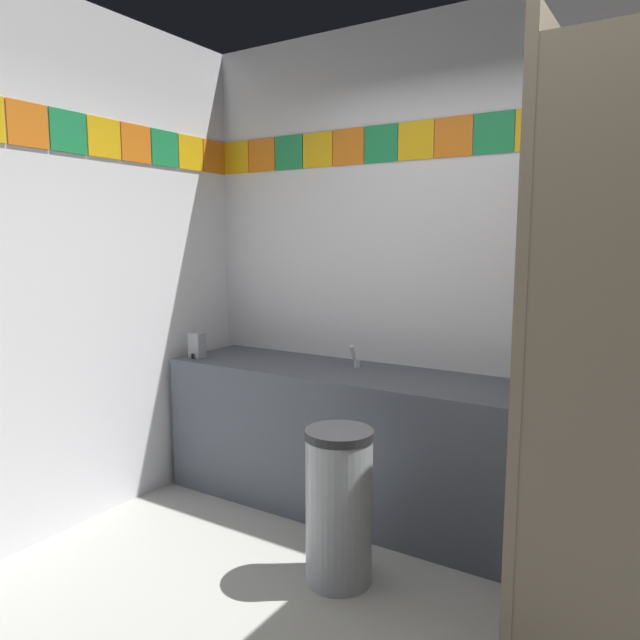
# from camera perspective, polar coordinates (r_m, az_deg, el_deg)

# --- Properties ---
(wall_back) EXTENTS (4.17, 0.09, 2.82)m
(wall_back) POSITION_cam_1_polar(r_m,az_deg,el_deg) (3.33, 19.78, 4.56)
(wall_back) COLOR silver
(wall_back) RESTS_ON ground_plane
(wall_side) EXTENTS (0.09, 3.11, 2.82)m
(wall_side) POSITION_cam_1_polar(r_m,az_deg,el_deg) (3.30, -27.63, 4.12)
(wall_side) COLOR silver
(wall_side) RESTS_ON ground_plane
(vanity_counter) EXTENTS (2.23, 0.61, 0.83)m
(vanity_counter) POSITION_cam_1_polar(r_m,az_deg,el_deg) (3.53, 2.66, -11.38)
(vanity_counter) COLOR #4C515B
(vanity_counter) RESTS_ON ground_plane
(faucet_center) EXTENTS (0.04, 0.10, 0.14)m
(faucet_center) POSITION_cam_1_polar(r_m,az_deg,el_deg) (3.48, 3.43, -3.77)
(faucet_center) COLOR silver
(faucet_center) RESTS_ON vanity_counter
(soap_dispenser) EXTENTS (0.09, 0.09, 0.16)m
(soap_dispenser) POSITION_cam_1_polar(r_m,az_deg,el_deg) (3.85, -11.76, -2.43)
(soap_dispenser) COLOR gray
(soap_dispenser) RESTS_ON vanity_counter
(stall_divider) EXTENTS (0.92, 1.52, 2.20)m
(stall_divider) POSITION_cam_1_polar(r_m,az_deg,el_deg) (2.25, 25.31, -5.08)
(stall_divider) COLOR #726651
(stall_divider) RESTS_ON ground_plane
(trash_bin) EXTENTS (0.31, 0.31, 0.72)m
(trash_bin) POSITION_cam_1_polar(r_m,az_deg,el_deg) (2.85, 1.83, -17.44)
(trash_bin) COLOR #999EA3
(trash_bin) RESTS_ON ground_plane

